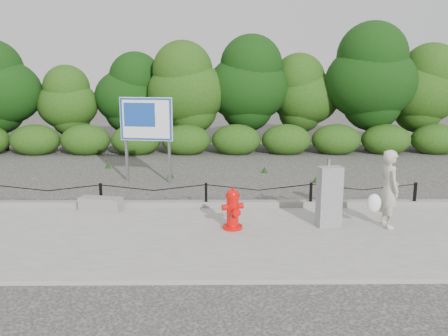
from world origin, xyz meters
TOP-DOWN VIEW (x-y plane):
  - ground at (0.00, 0.00)m, footprint 90.00×90.00m
  - sidewalk at (0.00, -2.00)m, footprint 14.00×4.00m
  - curb at (0.00, 0.05)m, footprint 14.00×0.22m
  - chain_barrier at (0.00, 0.00)m, footprint 10.06×0.06m
  - treeline at (1.07, 8.89)m, footprint 20.50×3.68m
  - fire_hydrant at (0.59, -1.56)m, footprint 0.52×0.52m
  - pedestrian at (3.82, -1.45)m, footprint 0.72×0.63m
  - concrete_block at (-2.45, -0.25)m, footprint 1.05×0.56m
  - utility_cabinet at (2.61, -1.40)m, footprint 0.53×0.39m
  - advertising_sign at (-1.82, 2.93)m, footprint 1.56×0.38m

SIDE VIEW (x-z plane):
  - ground at x=0.00m, z-range 0.00..0.00m
  - sidewalk at x=0.00m, z-range 0.00..0.08m
  - curb at x=0.00m, z-range 0.08..0.22m
  - concrete_block at x=-2.45m, z-range 0.08..0.40m
  - chain_barrier at x=0.00m, z-range 0.16..0.76m
  - fire_hydrant at x=0.59m, z-range 0.06..0.93m
  - utility_cabinet at x=2.61m, z-range 0.02..1.42m
  - pedestrian at x=3.82m, z-range 0.06..1.70m
  - advertising_sign at x=-1.82m, z-range 0.52..3.04m
  - treeline at x=1.07m, z-range 0.09..5.17m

